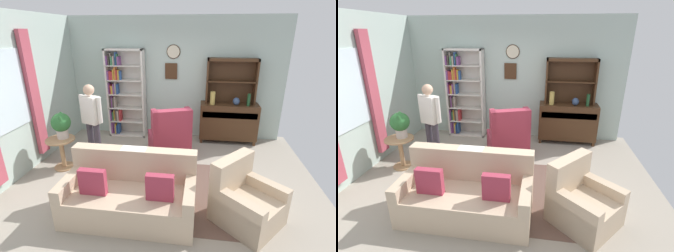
# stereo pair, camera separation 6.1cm
# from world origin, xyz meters

# --- Properties ---
(ground_plane) EXTENTS (5.40, 4.60, 0.02)m
(ground_plane) POSITION_xyz_m (0.00, 0.00, -0.01)
(ground_plane) COLOR #9E9384
(wall_back) EXTENTS (5.00, 0.09, 2.80)m
(wall_back) POSITION_xyz_m (-0.00, 2.13, 1.40)
(wall_back) COLOR #ADC1B7
(wall_back) RESTS_ON ground_plane
(wall_left) EXTENTS (0.16, 4.20, 2.80)m
(wall_left) POSITION_xyz_m (-2.52, -0.03, 1.40)
(wall_left) COLOR #ADC1B7
(wall_left) RESTS_ON ground_plane
(area_rug) EXTENTS (2.52, 1.88, 0.01)m
(area_rug) POSITION_xyz_m (0.20, -0.30, 0.00)
(area_rug) COLOR brown
(area_rug) RESTS_ON ground_plane
(bookshelf) EXTENTS (0.90, 0.30, 2.10)m
(bookshelf) POSITION_xyz_m (-1.24, 1.94, 1.05)
(bookshelf) COLOR silver
(bookshelf) RESTS_ON ground_plane
(sideboard) EXTENTS (1.30, 0.45, 0.92)m
(sideboard) POSITION_xyz_m (1.28, 1.86, 0.51)
(sideboard) COLOR #422816
(sideboard) RESTS_ON ground_plane
(sideboard_hutch) EXTENTS (1.10, 0.26, 1.00)m
(sideboard_hutch) POSITION_xyz_m (1.28, 1.97, 1.56)
(sideboard_hutch) COLOR #422816
(sideboard_hutch) RESTS_ON sideboard
(vase_tall) EXTENTS (0.11, 0.11, 0.29)m
(vase_tall) POSITION_xyz_m (0.89, 1.78, 1.07)
(vase_tall) COLOR tan
(vase_tall) RESTS_ON sideboard
(vase_round) EXTENTS (0.15, 0.15, 0.17)m
(vase_round) POSITION_xyz_m (1.41, 1.79, 1.01)
(vase_round) COLOR #33476B
(vase_round) RESTS_ON sideboard
(bottle_wine) EXTENTS (0.07, 0.07, 0.27)m
(bottle_wine) POSITION_xyz_m (1.67, 1.77, 1.05)
(bottle_wine) COLOR #194223
(bottle_wine) RESTS_ON sideboard
(couch_floral) EXTENTS (1.80, 0.85, 0.90)m
(couch_floral) POSITION_xyz_m (-0.28, -0.90, 0.31)
(couch_floral) COLOR #C6AD8E
(couch_floral) RESTS_ON ground_plane
(armchair_floral) EXTENTS (1.08, 1.08, 0.88)m
(armchair_floral) POSITION_xyz_m (1.30, -0.82, 0.29)
(armchair_floral) COLOR #C6AD8E
(armchair_floral) RESTS_ON ground_plane
(wingback_chair) EXTENTS (1.01, 1.02, 1.05)m
(wingback_chair) POSITION_xyz_m (0.02, 0.99, 0.38)
(wingback_chair) COLOR #A33347
(wingback_chair) RESTS_ON ground_plane
(plant_stand) EXTENTS (0.52, 0.52, 0.60)m
(plant_stand) POSITION_xyz_m (-1.91, 0.17, 0.37)
(plant_stand) COLOR #A87F56
(plant_stand) RESTS_ON ground_plane
(potted_plant_large) EXTENTS (0.35, 0.35, 0.48)m
(potted_plant_large) POSITION_xyz_m (-1.88, 0.22, 0.88)
(potted_plant_large) COLOR beige
(potted_plant_large) RESTS_ON plant_stand
(person_reading) EXTENTS (0.52, 0.31, 1.56)m
(person_reading) POSITION_xyz_m (-1.41, 0.51, 0.91)
(person_reading) COLOR #38333D
(person_reading) RESTS_ON ground_plane
(coffee_table) EXTENTS (0.80, 0.50, 0.42)m
(coffee_table) POSITION_xyz_m (-0.22, 0.09, 0.35)
(coffee_table) COLOR #422816
(coffee_table) RESTS_ON ground_plane
(book_stack) EXTENTS (0.21, 0.15, 0.07)m
(book_stack) POSITION_xyz_m (-0.24, 0.15, 0.45)
(book_stack) COLOR #337247
(book_stack) RESTS_ON coffee_table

